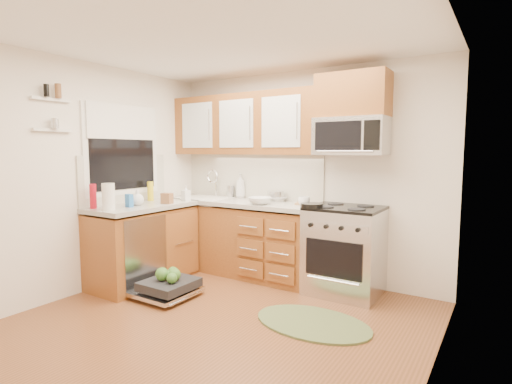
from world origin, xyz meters
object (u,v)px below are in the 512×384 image
Objects in this scene: upper_cabinets at (244,125)px; cup at (304,201)px; sink at (205,207)px; bowl_b at (260,201)px; cutting_board at (308,204)px; bowl_a at (277,199)px; stock_pot at (276,196)px; paper_towel_roll at (108,197)px; range at (345,250)px; microwave at (351,136)px; dishwasher at (167,288)px; rug at (313,323)px; skillet at (312,205)px.

cup is (0.93, -0.16, -0.90)m from upper_cabinets.
sink is (-0.52, -0.16, -1.07)m from upper_cabinets.
upper_cabinets is 1.06m from bowl_b.
bowl_b is at bearing -10.04° from sink.
cutting_board is 1.19× the size of bowl_a.
paper_towel_roll is at bearing -124.95° from stock_pot.
cup is at bearing -177.95° from range.
microwave reaches higher than cutting_board.
microwave is at bearing 90.00° from range.
dishwasher is 0.65× the size of rug.
skillet is 1.77× the size of cup.
skillet is (1.65, -0.24, 0.17)m from sink.
bowl_b is (-1.01, 0.73, 0.96)m from rug.
dishwasher is at bearing -70.80° from sink.
bowl_a is at bearing 0.00° from stock_pot.
dishwasher is 1.41m from bowl_b.
upper_cabinets is at bearing -176.83° from stock_pot.
microwave is 1.19m from stock_pot.
stock_pot is at bearing 180.00° from bowl_a.
cup reaches higher than bowl_a.
rug is 1.74m from bowl_a.
microwave is at bearing 39.07° from dishwasher.
stock_pot is 0.90× the size of bowl_a.
sink is at bearing -176.15° from microwave.
rug is at bearing 7.82° from dishwasher.
bowl_a is 0.87× the size of bowl_b.
sink is 0.58× the size of rug.
cup is at bearing 130.67° from skillet.
cutting_board is 0.44m from bowl_a.
rug is (1.59, 0.22, -0.09)m from dishwasher.
skillet reaches higher than cutting_board.
cutting_board is at bearing 180.00° from microwave.
skillet is at bearing -59.26° from cutting_board.
dishwasher is 1.77m from skillet.
range is at bearing 10.52° from bowl_b.
skillet is at bearing 33.18° from paper_towel_roll.
bowl_a is (-0.94, 0.17, 0.48)m from range.
cup is at bearing -81.71° from cutting_board.
paper_towel_roll reaches higher than range.
range is at bearing -13.50° from cutting_board.
cup is at bearing -0.29° from sink.
upper_cabinets is 1.31m from cutting_board.
cup is at bearing 18.40° from bowl_b.
paper_towel_roll is (-2.06, -1.54, -0.63)m from microwave.
range is at bearing 36.27° from dishwasher.
microwave is at bearing 3.85° from sink.
stock_pot is (-0.95, 0.17, 0.51)m from range.
microwave is 2.78× the size of cutting_board.
bowl_a is 0.35m from bowl_b.
microwave is at bearing -1.02° from upper_cabinets.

